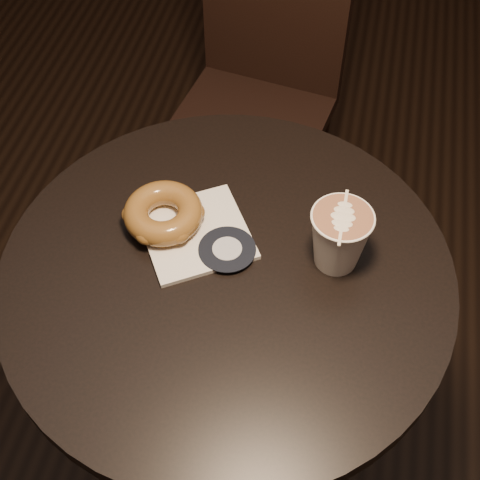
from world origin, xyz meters
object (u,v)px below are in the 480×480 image
(latte_cup, at_px, (339,239))
(cafe_table, at_px, (228,334))
(pastry_bag, at_px, (196,233))
(chair, at_px, (262,70))
(doughnut, at_px, (163,213))

(latte_cup, bearing_deg, cafe_table, -162.84)
(cafe_table, xyz_separation_m, pastry_bag, (-0.06, 0.05, 0.20))
(cafe_table, height_order, chair, chair)
(chair, bearing_deg, cafe_table, -74.30)
(cafe_table, bearing_deg, chair, 96.31)
(cafe_table, distance_m, doughnut, 0.26)
(chair, relative_size, latte_cup, 9.04)
(cafe_table, bearing_deg, latte_cup, 17.16)
(pastry_bag, relative_size, doughnut, 1.26)
(latte_cup, bearing_deg, pastry_bag, 179.32)
(cafe_table, relative_size, latte_cup, 7.23)
(doughnut, distance_m, latte_cup, 0.28)
(chair, distance_m, latte_cup, 0.81)
(doughnut, bearing_deg, latte_cup, -2.75)
(cafe_table, bearing_deg, pastry_bag, 139.42)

